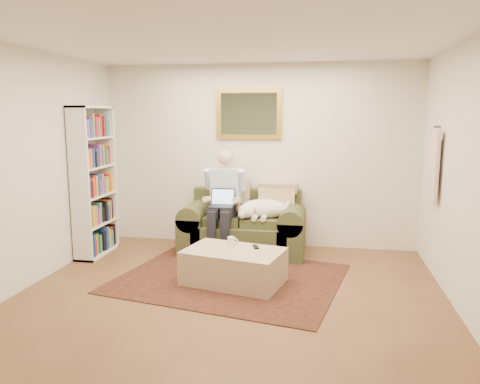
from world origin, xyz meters
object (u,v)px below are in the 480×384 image
(ottoman, at_px, (234,267))
(coffee_mug, at_px, (231,241))
(sofa, at_px, (243,232))
(sleeping_dog, at_px, (264,209))
(bookshelf, at_px, (94,182))
(seated_man, at_px, (223,203))
(laptop, at_px, (222,202))

(ottoman, distance_m, coffee_mug, 0.31)
(sofa, bearing_deg, sleeping_dog, -15.74)
(ottoman, xyz_separation_m, bookshelf, (-2.07, 0.79, 0.81))
(sofa, distance_m, ottoman, 1.24)
(sleeping_dog, bearing_deg, sofa, 164.26)
(sofa, xyz_separation_m, coffee_mug, (0.04, -1.05, 0.15))
(seated_man, distance_m, ottoman, 1.24)
(sleeping_dog, height_order, coffee_mug, sleeping_dog)
(coffee_mug, bearing_deg, seated_man, 108.09)
(seated_man, distance_m, coffee_mug, 0.98)
(sofa, bearing_deg, laptop, -138.98)
(laptop, xyz_separation_m, coffee_mug, (0.29, -0.83, -0.30))
(laptop, bearing_deg, bookshelf, -172.60)
(sofa, bearing_deg, bookshelf, -167.34)
(sleeping_dog, bearing_deg, laptop, -166.36)
(sofa, height_order, seated_man, seated_man)
(laptop, relative_size, bookshelf, 0.16)
(ottoman, bearing_deg, sleeping_dog, 80.33)
(sofa, xyz_separation_m, ottoman, (0.11, -1.23, -0.09))
(ottoman, bearing_deg, seated_man, 108.43)
(ottoman, height_order, bookshelf, bookshelf)
(bookshelf, bearing_deg, coffee_mug, -16.78)
(bookshelf, bearing_deg, ottoman, -20.80)
(seated_man, xyz_separation_m, laptop, (0.00, -0.06, 0.03))
(sleeping_dog, distance_m, bookshelf, 2.32)
(sleeping_dog, bearing_deg, bookshelf, -171.06)
(sofa, bearing_deg, coffee_mug, -87.82)
(sleeping_dog, relative_size, coffee_mug, 6.91)
(laptop, height_order, coffee_mug, laptop)
(sofa, distance_m, coffee_mug, 1.06)
(sleeping_dog, xyz_separation_m, ottoman, (-0.19, -1.14, -0.45))
(ottoman, height_order, coffee_mug, coffee_mug)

